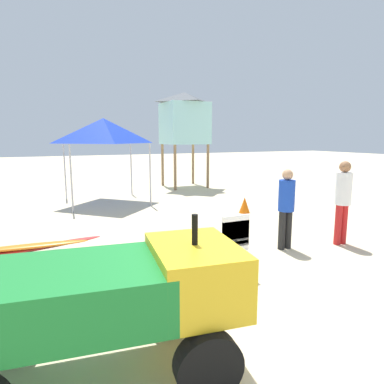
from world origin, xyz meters
The scene contains 9 objects.
ground centered at (0.00, 0.00, 0.00)m, with size 80.00×80.00×0.00m, color beige.
utility_cart centered at (-1.76, -0.17, 0.78)m, with size 2.69×1.59×1.50m.
stacked_plastic_chairs centered at (0.48, 1.38, 0.60)m, with size 0.48×0.48×1.02m.
surfboard_pile centered at (-2.45, 3.47, 0.16)m, with size 2.57×0.78×0.32m.
lifeguard_near_center centered at (2.14, 2.03, 0.92)m, with size 0.32×0.32×1.61m.
lifeguard_near_right centered at (3.40, 1.78, 1.01)m, with size 0.32×0.32×1.75m.
popup_canopy centered at (-0.22, 8.47, 2.44)m, with size 2.47×2.47×2.86m.
lifeguard_tower centered at (3.75, 10.80, 3.06)m, with size 1.98×1.98×4.18m.
traffic_cone_near centered at (3.23, 5.13, 0.24)m, with size 0.33×0.33×0.47m, color orange.
Camera 1 is at (-2.29, -3.10, 2.23)m, focal length 31.33 mm.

